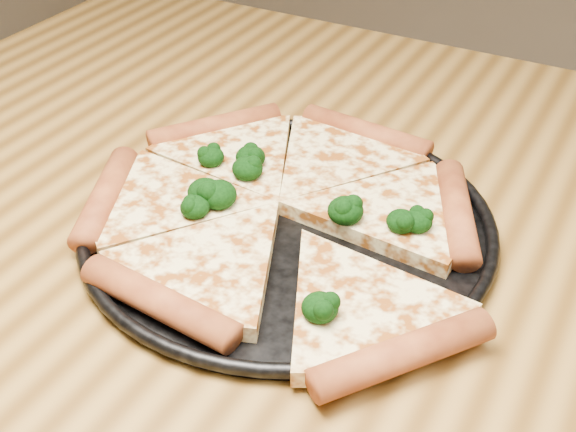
% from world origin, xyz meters
% --- Properties ---
extents(dining_table, '(1.20, 0.90, 0.75)m').
position_xyz_m(dining_table, '(0.00, 0.00, 0.66)').
color(dining_table, olive).
rests_on(dining_table, ground).
extents(pizza_pan, '(0.37, 0.37, 0.02)m').
position_xyz_m(pizza_pan, '(-0.04, -0.02, 0.76)').
color(pizza_pan, black).
rests_on(pizza_pan, dining_table).
extents(pizza, '(0.41, 0.37, 0.03)m').
position_xyz_m(pizza, '(-0.05, -0.02, 0.77)').
color(pizza, beige).
rests_on(pizza, pizza_pan).
extents(broccoli_florets, '(0.24, 0.19, 0.03)m').
position_xyz_m(broccoli_florets, '(-0.06, -0.02, 0.78)').
color(broccoli_florets, black).
rests_on(broccoli_florets, pizza).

